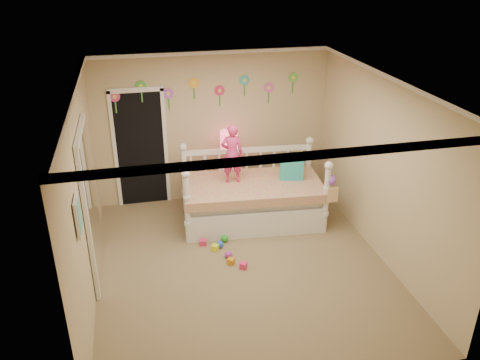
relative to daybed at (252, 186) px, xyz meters
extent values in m
cube|color=#7F684C|center=(-0.44, -1.23, -0.61)|extent=(4.00, 4.50, 0.01)
cube|color=white|center=(-0.44, -1.23, 1.99)|extent=(4.00, 4.50, 0.01)
cube|color=tan|center=(-0.44, 1.02, 0.69)|extent=(4.00, 0.01, 2.60)
cube|color=tan|center=(-2.44, -1.23, 0.69)|extent=(0.01, 4.50, 2.60)
cube|color=tan|center=(1.56, -1.23, 0.69)|extent=(0.01, 4.50, 2.60)
cube|color=teal|center=(0.65, -0.02, 0.25)|extent=(0.39, 0.20, 0.37)
cube|color=#8FC03A|center=(0.76, 0.25, 0.23)|extent=(0.36, 0.21, 0.32)
imported|color=#EB357C|center=(-0.31, 0.11, 0.55)|extent=(0.37, 0.27, 0.96)
cube|color=white|center=(-0.23, 0.72, -0.28)|extent=(0.40, 0.30, 0.66)
sphere|color=#D21C55|center=(-0.23, 0.72, 0.14)|extent=(0.18, 0.18, 0.18)
cylinder|color=#D21C55|center=(-0.23, 0.72, 0.32)|extent=(0.03, 0.03, 0.38)
cylinder|color=#F34861|center=(-0.23, 0.72, 0.56)|extent=(0.30, 0.30, 0.28)
cube|color=black|center=(-1.69, 1.01, 0.42)|extent=(0.90, 0.04, 2.07)
cube|color=white|center=(-2.40, -0.93, 0.44)|extent=(0.07, 1.30, 2.10)
cube|color=white|center=(-2.41, -2.13, 0.94)|extent=(0.05, 0.34, 0.42)
camera|label=1|loc=(-1.74, -6.82, 3.43)|focal=36.49mm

